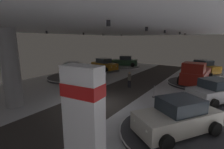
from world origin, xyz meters
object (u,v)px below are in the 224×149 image
Objects in this scene: brand_sign_pylon at (85,133)px; pickup_truck_far_right at (196,74)px; column_left at (11,69)px; display_car_deep_right at (202,67)px; display_car_mid_right at (216,91)px; display_car_mid_left at (72,70)px; display_platform_far_left at (104,70)px; display_platform_near_right at (176,133)px; display_platform_mid_right at (215,102)px; visitor_walking_near at (129,79)px; display_car_far_left at (104,65)px; display_platform_deep_left at (125,67)px; display_car_deep_left at (125,61)px; display_platform_mid_left at (72,77)px; display_car_near_right at (177,117)px; display_platform_far_right at (195,83)px; display_platform_deep_right at (201,74)px.

brand_sign_pylon reaches higher than pickup_truck_far_right.
column_left is at bearing -127.07° from pickup_truck_far_right.
display_car_deep_right is 11.17m from display_car_mid_right.
display_car_mid_left is (-12.16, 10.94, -1.06)m from brand_sign_pylon.
display_car_mid_right reaches higher than display_platform_far_left.
display_platform_near_right is at bearing -103.40° from display_car_mid_right.
display_platform_far_left is at bearing 124.38° from brand_sign_pylon.
visitor_walking_near is (-7.36, 0.33, 0.78)m from display_platform_mid_right.
display_car_far_left is 4.90m from display_platform_deep_left.
display_car_deep_right reaches higher than display_car_deep_left.
display_car_deep_right is at bearing 99.95° from display_car_mid_right.
brand_sign_pylon is 16.44m from display_platform_mid_left.
display_car_near_right is at bearing -88.23° from display_car_deep_right.
display_car_far_left is 0.95× the size of display_platform_mid_right.
display_platform_deep_left is 0.88× the size of display_platform_far_right.
display_platform_far_left is at bearing -158.37° from display_platform_deep_right.
display_platform_mid_right is 2.98× the size of visitor_walking_near.
brand_sign_pylon is at bearing -92.65° from display_platform_deep_right.
display_car_near_right reaches higher than display_platform_mid_right.
brand_sign_pylon reaches higher than display_platform_deep_right.
display_car_far_left reaches higher than display_platform_near_right.
pickup_truck_far_right reaches higher than display_car_deep_left.
column_left reaches higher than display_car_deep_right.
display_platform_far_left is 4.83m from display_platform_deep_left.
display_car_mid_right is at bearing -2.78° from visitor_walking_near.
display_platform_deep_left is 17.41m from display_platform_mid_right.
display_car_far_left reaches higher than display_platform_deep_left.
display_car_deep_left reaches higher than display_car_far_left.
display_platform_mid_right is (15.15, -0.05, -0.91)m from display_car_mid_left.
display_car_deep_right is at bearing 100.06° from display_platform_mid_right.
pickup_truck_far_right is (11.68, -5.86, 1.00)m from display_platform_deep_left.
display_car_far_left is 0.94× the size of display_platform_deep_right.
display_car_mid_right is (2.97, 10.86, -1.11)m from brand_sign_pylon.
display_car_deep_right is at bearing 89.59° from display_platform_far_right.
pickup_truck_far_right is at bearing 40.47° from visitor_walking_near.
display_car_mid_right reaches higher than display_platform_mid_left.
display_car_deep_left is (-10.67, 21.66, -1.02)m from brand_sign_pylon.
column_left is 19.43m from display_platform_deep_left.
display_car_far_left is 1.01× the size of display_car_mid_right.
display_car_near_right is 20.74m from display_car_deep_left.
display_platform_deep_right reaches higher than display_platform_mid_right.
visitor_walking_near is (6.29, -10.44, -0.17)m from display_car_deep_left.
display_platform_far_right is 1.08m from pickup_truck_far_right.
visitor_walking_near is (7.77, 0.30, 0.75)m from display_platform_mid_left.
column_left is 22.04m from display_platform_deep_right.
display_platform_near_right is at bearing -103.50° from display_platform_mid_right.
display_platform_near_right is 1.13× the size of display_platform_deep_left.
brand_sign_pylon is at bearing -92.72° from display_car_deep_right.
display_platform_deep_left is (-12.26, 16.74, -0.83)m from display_car_near_right.
display_platform_deep_right is 11.22m from display_car_mid_right.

